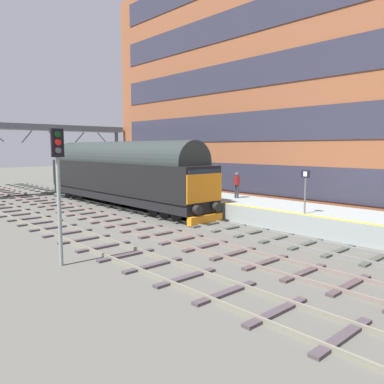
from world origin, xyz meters
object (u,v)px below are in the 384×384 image
(diesel_locomotive, at_px, (121,172))
(waiting_passenger, at_px, (237,183))
(platform_number_sign, at_px, (305,185))
(signal_post_near, at_px, (58,179))

(diesel_locomotive, distance_m, waiting_passenger, 8.52)
(diesel_locomotive, xyz_separation_m, platform_number_sign, (2.03, -13.66, -0.06))
(platform_number_sign, bearing_deg, diesel_locomotive, 98.43)
(diesel_locomotive, relative_size, waiting_passenger, 10.81)
(diesel_locomotive, relative_size, platform_number_sign, 8.29)
(signal_post_near, relative_size, waiting_passenger, 2.99)
(diesel_locomotive, height_order, signal_post_near, signal_post_near)
(signal_post_near, height_order, waiting_passenger, signal_post_near)
(signal_post_near, relative_size, platform_number_sign, 2.30)
(diesel_locomotive, bearing_deg, waiting_passenger, -61.71)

